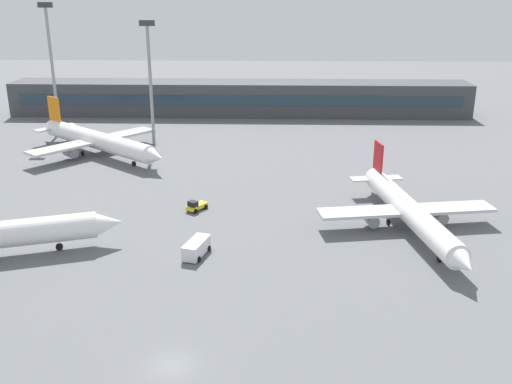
# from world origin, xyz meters

# --- Properties ---
(ground_plane) EXTENTS (400.00, 400.00, 0.00)m
(ground_plane) POSITION_xyz_m (0.00, 40.00, 0.00)
(ground_plane) COLOR slate
(terminal_building) EXTENTS (124.65, 12.13, 9.00)m
(terminal_building) POSITION_xyz_m (0.00, 113.49, 4.50)
(terminal_building) COLOR #3F4247
(terminal_building) RESTS_ON ground_plane
(airplane_mid) EXTENTS (26.28, 37.34, 9.26)m
(airplane_mid) POSITION_xyz_m (28.94, 32.83, 2.82)
(airplane_mid) COLOR white
(airplane_mid) RESTS_ON ground_plane
(airplane_far) EXTENTS (34.14, 29.85, 10.37)m
(airplane_far) POSITION_xyz_m (-27.34, 70.80, 3.16)
(airplane_far) COLOR white
(airplane_far) RESTS_ON ground_plane
(baggage_tug_yellow) EXTENTS (3.31, 3.80, 1.75)m
(baggage_tug_yellow) POSITION_xyz_m (-2.78, 39.44, 0.80)
(baggage_tug_yellow) COLOR yellow
(baggage_tug_yellow) RESTS_ON ground_plane
(service_van_white) EXTENTS (3.38, 5.55, 2.08)m
(service_van_white) POSITION_xyz_m (-0.61, 23.31, 1.11)
(service_van_white) COLOR white
(service_van_white) RESTS_ON ground_plane
(floodlight_tower_west) EXTENTS (3.20, 0.80, 30.21)m
(floodlight_tower_west) POSITION_xyz_m (-42.48, 89.92, 17.19)
(floodlight_tower_west) COLOR gray
(floodlight_tower_west) RESTS_ON ground_plane
(floodlight_tower_east) EXTENTS (3.20, 0.80, 26.83)m
(floodlight_tower_east) POSITION_xyz_m (-17.52, 80.18, 15.45)
(floodlight_tower_east) COLOR gray
(floodlight_tower_east) RESTS_ON ground_plane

